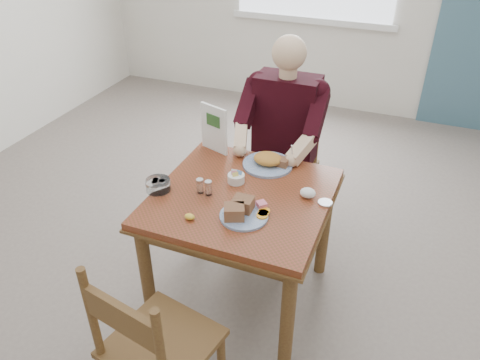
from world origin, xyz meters
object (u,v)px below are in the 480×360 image
at_px(chair_near, 155,349).
at_px(diner, 283,128).
at_px(near_plate, 242,211).
at_px(table, 242,211).
at_px(chair_far, 284,166).
at_px(far_plate, 269,161).

relative_size(chair_near, diner, 0.69).
bearing_deg(near_plate, table, 111.88).
distance_m(table, near_plate, 0.24).
distance_m(table, chair_far, 0.81).
bearing_deg(chair_near, near_plate, 78.59).
relative_size(diner, far_plate, 4.28).
height_order(chair_near, diner, diner).
bearing_deg(table, diner, 90.00).
xyz_separation_m(diner, far_plate, (0.04, -0.38, -0.03)).
xyz_separation_m(table, chair_near, (-0.06, -0.84, -0.16)).
relative_size(chair_far, chair_near, 1.00).
bearing_deg(near_plate, diner, 94.56).
bearing_deg(table, chair_far, 90.00).
height_order(chair_far, near_plate, chair_far).
relative_size(chair_far, near_plate, 3.23).
bearing_deg(chair_far, diner, -89.99).
distance_m(table, chair_near, 0.86).
bearing_deg(chair_far, near_plate, -85.85).
height_order(table, far_plate, far_plate).
bearing_deg(chair_near, chair_far, 87.77).
relative_size(table, diner, 0.66).
distance_m(table, diner, 0.73).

